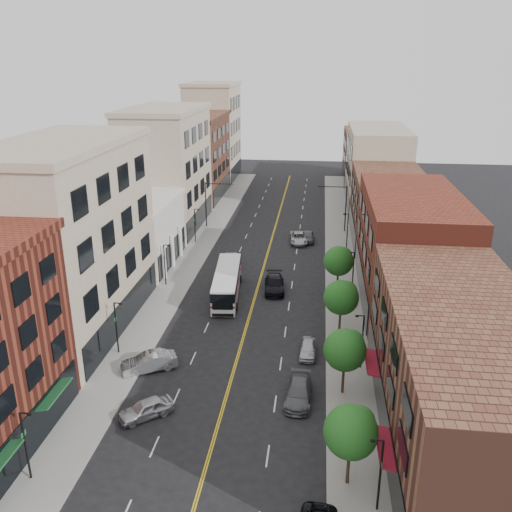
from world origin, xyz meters
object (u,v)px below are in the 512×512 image
at_px(car_lane_a, 274,284).
at_px(car_angle_a, 146,409).
at_px(car_parked_mid, 299,392).
at_px(city_bus, 227,282).
at_px(car_lane_behind, 230,258).
at_px(car_parked_far, 308,349).
at_px(car_lane_c, 308,237).
at_px(car_lane_b, 299,238).
at_px(car_angle_b, 149,362).

bearing_deg(car_lane_a, car_angle_a, -112.59).
distance_m(car_parked_mid, car_lane_a, 21.64).
distance_m(city_bus, car_lane_a, 5.73).
bearing_deg(car_lane_behind, car_parked_far, 109.90).
xyz_separation_m(car_angle_a, car_lane_behind, (1.09, 33.02, 0.02)).
bearing_deg(car_lane_behind, car_lane_c, -139.57).
height_order(car_lane_a, car_lane_b, car_lane_a).
bearing_deg(car_angle_b, car_angle_a, -13.25).
distance_m(car_angle_b, car_lane_behind, 26.77).
bearing_deg(car_angle_a, car_parked_mid, 68.83).
distance_m(city_bus, car_angle_a, 22.86).
bearing_deg(city_bus, car_lane_a, 16.16).
xyz_separation_m(city_bus, car_lane_b, (7.29, 19.98, -1.03)).
bearing_deg(city_bus, car_angle_b, -109.34).
bearing_deg(car_lane_a, car_parked_mid, -85.45).
bearing_deg(car_parked_far, car_lane_behind, 117.33).
bearing_deg(car_lane_b, car_parked_mid, -93.36).
xyz_separation_m(car_parked_far, car_lane_b, (-2.27, 32.09, 0.09)).
bearing_deg(car_lane_behind, city_bus, 91.19).
height_order(car_parked_far, car_lane_a, car_lane_a).
distance_m(car_parked_mid, car_lane_c, 39.98).
distance_m(car_lane_b, car_lane_c, 1.55).
relative_size(car_angle_b, car_lane_behind, 1.09).
xyz_separation_m(city_bus, car_angle_a, (-2.38, -22.71, -1.06)).
bearing_deg(car_parked_mid, car_angle_b, 169.37).
height_order(city_bus, car_angle_a, city_bus).
distance_m(car_parked_far, car_lane_a, 14.81).
bearing_deg(car_lane_b, car_lane_a, -102.37).
relative_size(car_lane_b, car_lane_c, 1.25).
xyz_separation_m(car_parked_mid, car_lane_c, (-0.37, 39.98, 0.01)).
height_order(car_parked_far, car_lane_c, car_lane_c).
bearing_deg(car_angle_b, city_bus, 137.62).
distance_m(car_parked_far, car_lane_behind, 24.90).
height_order(city_bus, car_lane_c, city_bus).
relative_size(car_parked_mid, car_lane_a, 0.90).
relative_size(city_bus, car_lane_a, 2.16).
distance_m(car_angle_a, car_angle_b, 6.62).
bearing_deg(car_angle_b, car_lane_a, 124.74).
bearing_deg(car_lane_behind, car_lane_a, 122.52).
relative_size(car_lane_a, car_lane_c, 1.30).
height_order(city_bus, car_lane_b, city_bus).
height_order(car_angle_b, car_lane_b, car_angle_b).
bearing_deg(car_parked_mid, car_lane_b, 94.45).
bearing_deg(car_lane_b, car_angle_b, -113.30).
bearing_deg(car_lane_c, car_lane_b, -151.59).
bearing_deg(car_lane_b, car_parked_far, -91.83).
xyz_separation_m(car_lane_behind, car_lane_b, (8.59, 9.68, 0.01)).
relative_size(car_lane_behind, car_lane_b, 0.83).
distance_m(car_parked_far, car_lane_b, 32.17).
bearing_deg(car_lane_behind, car_parked_mid, 103.28).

